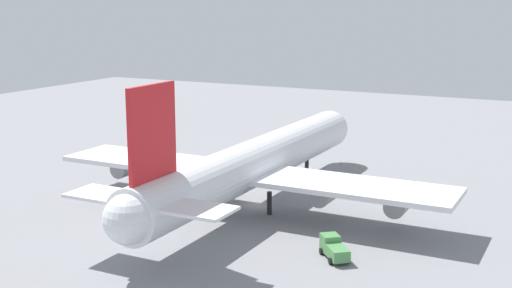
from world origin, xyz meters
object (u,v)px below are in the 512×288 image
cargo_airplane (255,163)px  safety_cone_nose (341,164)px  cargo_loader (304,147)px  fuel_truck (334,248)px

cargo_airplane → safety_cone_nose: cargo_airplane is taller
cargo_loader → safety_cone_nose: size_ratio=10.01×
fuel_truck → cargo_loader: bearing=26.6°
cargo_loader → safety_cone_nose: 12.50m
fuel_truck → safety_cone_nose: size_ratio=9.65×
cargo_airplane → cargo_loader: size_ratio=12.06×
cargo_airplane → fuel_truck: cargo_airplane is taller
cargo_loader → cargo_airplane: bearing=-167.9°
cargo_airplane → fuel_truck: (-14.44, -17.81, -5.32)m
fuel_truck → safety_cone_nose: (44.51, 15.42, -0.93)m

